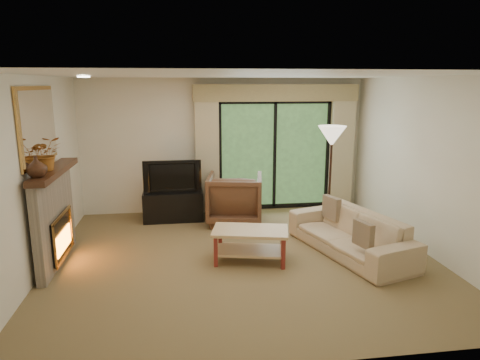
{
  "coord_description": "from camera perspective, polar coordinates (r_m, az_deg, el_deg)",
  "views": [
    {
      "loc": [
        -0.87,
        -5.8,
        2.49
      ],
      "look_at": [
        0.0,
        0.3,
        1.1
      ],
      "focal_mm": 32.0,
      "sensor_mm": 36.0,
      "label": 1
    }
  ],
  "objects": [
    {
      "name": "floor",
      "position": [
        6.37,
        0.39,
        -10.3
      ],
      "size": [
        5.5,
        5.5,
        0.0
      ],
      "primitive_type": "plane",
      "color": "olive",
      "rests_on": "ground"
    },
    {
      "name": "ceiling",
      "position": [
        5.86,
        0.42,
        13.79
      ],
      "size": [
        5.5,
        5.5,
        0.0
      ],
      "primitive_type": "plane",
      "rotation": [
        3.14,
        0.0,
        0.0
      ],
      "color": "white",
      "rests_on": "ground"
    },
    {
      "name": "wall_back",
      "position": [
        8.43,
        -2.11,
        4.59
      ],
      "size": [
        5.0,
        0.0,
        5.0
      ],
      "primitive_type": "plane",
      "rotation": [
        1.57,
        0.0,
        0.0
      ],
      "color": "white",
      "rests_on": "ground"
    },
    {
      "name": "wall_front",
      "position": [
        3.61,
        6.3,
        -6.58
      ],
      "size": [
        5.0,
        0.0,
        5.0
      ],
      "primitive_type": "plane",
      "rotation": [
        -1.57,
        0.0,
        0.0
      ],
      "color": "white",
      "rests_on": "ground"
    },
    {
      "name": "wall_left",
      "position": [
        6.21,
        -25.57,
        0.41
      ],
      "size": [
        0.0,
        5.0,
        5.0
      ],
      "primitive_type": "plane",
      "rotation": [
        1.57,
        0.0,
        1.57
      ],
      "color": "white",
      "rests_on": "ground"
    },
    {
      "name": "wall_right",
      "position": [
        6.94,
        23.5,
        1.77
      ],
      "size": [
        0.0,
        5.0,
        5.0
      ],
      "primitive_type": "plane",
      "rotation": [
        1.57,
        0.0,
        -1.57
      ],
      "color": "white",
      "rests_on": "ground"
    },
    {
      "name": "fireplace",
      "position": [
        6.51,
        -23.53,
        -4.48
      ],
      "size": [
        0.24,
        1.7,
        1.37
      ],
      "primitive_type": null,
      "color": "gray",
      "rests_on": "floor"
    },
    {
      "name": "mirror",
      "position": [
        6.3,
        -25.29,
        6.6
      ],
      "size": [
        0.07,
        1.45,
        1.02
      ],
      "primitive_type": null,
      "color": "tan",
      "rests_on": "wall_left"
    },
    {
      "name": "sliding_door",
      "position": [
        8.57,
        4.61,
        3.34
      ],
      "size": [
        2.26,
        0.1,
        2.16
      ],
      "primitive_type": null,
      "color": "black",
      "rests_on": "floor"
    },
    {
      "name": "curtain_left",
      "position": [
        8.26,
        -4.41,
        3.68
      ],
      "size": [
        0.45,
        0.18,
        2.35
      ],
      "primitive_type": "cube",
      "color": "#C4B48A",
      "rests_on": "floor"
    },
    {
      "name": "curtain_right",
      "position": [
        8.85,
        13.37,
        3.98
      ],
      "size": [
        0.45,
        0.18,
        2.35
      ],
      "primitive_type": "cube",
      "color": "#C4B48A",
      "rests_on": "floor"
    },
    {
      "name": "cornice",
      "position": [
        8.37,
        4.9,
        11.5
      ],
      "size": [
        3.2,
        0.24,
        0.32
      ],
      "primitive_type": "cube",
      "color": "tan",
      "rests_on": "wall_back"
    },
    {
      "name": "media_console",
      "position": [
        8.06,
        -8.87,
        -3.41
      ],
      "size": [
        1.1,
        0.5,
        0.55
      ],
      "primitive_type": "cube",
      "rotation": [
        0.0,
        0.0,
        0.0
      ],
      "color": "black",
      "rests_on": "floor"
    },
    {
      "name": "tv",
      "position": [
        7.92,
        -9.01,
        0.59
      ],
      "size": [
        1.04,
        0.14,
        0.6
      ],
      "primitive_type": "imported",
      "rotation": [
        0.0,
        0.0,
        0.0
      ],
      "color": "black",
      "rests_on": "media_console"
    },
    {
      "name": "armchair",
      "position": [
        7.78,
        -0.7,
        -2.47
      ],
      "size": [
        1.13,
        1.15,
        0.9
      ],
      "primitive_type": "imported",
      "rotation": [
        0.0,
        0.0,
        2.96
      ],
      "color": "brown",
      "rests_on": "floor"
    },
    {
      "name": "sofa",
      "position": [
        6.63,
        14.42,
        -6.88
      ],
      "size": [
        1.4,
        2.28,
        0.62
      ],
      "primitive_type": "imported",
      "rotation": [
        0.0,
        0.0,
        -1.28
      ],
      "color": "tan",
      "rests_on": "floor"
    },
    {
      "name": "pillow_near",
      "position": [
        6.0,
        16.12,
        -6.96
      ],
      "size": [
        0.18,
        0.35,
        0.34
      ],
      "primitive_type": "cube",
      "rotation": [
        0.0,
        0.0,
        0.29
      ],
      "color": "#513925",
      "rests_on": "sofa"
    },
    {
      "name": "pillow_far",
      "position": [
        7.08,
        12.1,
        -3.67
      ],
      "size": [
        0.2,
        0.39,
        0.37
      ],
      "primitive_type": "cube",
      "rotation": [
        0.0,
        0.0,
        0.29
      ],
      "color": "#513925",
      "rests_on": "sofa"
    },
    {
      "name": "coffee_table",
      "position": [
        6.17,
        1.37,
        -8.68
      ],
      "size": [
        1.16,
        0.8,
        0.48
      ],
      "primitive_type": null,
      "rotation": [
        0.0,
        0.0,
        -0.22
      ],
      "color": "tan",
      "rests_on": "floor"
    },
    {
      "name": "floor_lamp",
      "position": [
        7.6,
        11.9,
        0.33
      ],
      "size": [
        0.59,
        0.59,
        1.79
      ],
      "primitive_type": null,
      "rotation": [
        0.0,
        0.0,
        0.27
      ],
      "color": "beige",
      "rests_on": "floor"
    },
    {
      "name": "vase",
      "position": [
        5.78,
        -25.51,
        1.61
      ],
      "size": [
        0.29,
        0.29,
        0.26
      ],
      "primitive_type": "imported",
      "rotation": [
        0.0,
        0.0,
        0.2
      ],
      "color": "#3D2214",
      "rests_on": "fireplace"
    },
    {
      "name": "branches",
      "position": [
        6.16,
        -24.48,
        3.21
      ],
      "size": [
        0.5,
        0.47,
        0.45
      ],
      "primitive_type": "imported",
      "rotation": [
        0.0,
        0.0,
        0.38
      ],
      "color": "#9B5A1E",
      "rests_on": "fireplace"
    }
  ]
}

